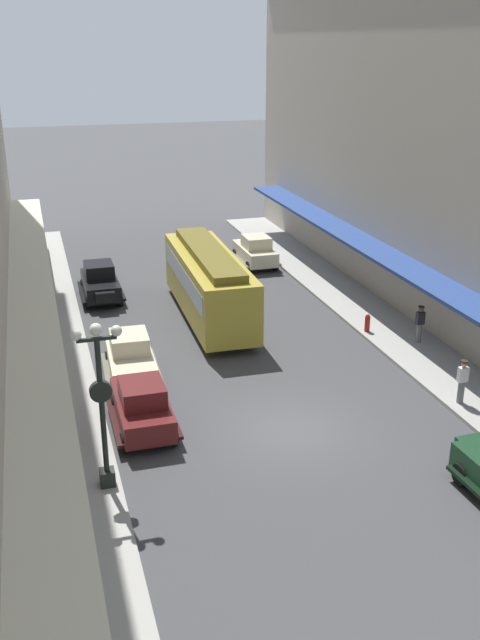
{
  "coord_description": "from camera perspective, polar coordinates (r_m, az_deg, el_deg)",
  "views": [
    {
      "loc": [
        -7.75,
        -20.24,
        12.44
      ],
      "look_at": [
        0.0,
        6.0,
        1.8
      ],
      "focal_mm": 40.23,
      "sensor_mm": 36.0,
      "label": 1
    }
  ],
  "objects": [
    {
      "name": "parked_car_4",
      "position": [
        24.75,
        -7.8,
        -6.65
      ],
      "size": [
        2.16,
        4.27,
        1.84
      ],
      "color": "#591919",
      "rests_on": "ground"
    },
    {
      "name": "pedestrian_0",
      "position": [
        32.07,
        14.11,
        -0.3
      ],
      "size": [
        0.36,
        0.28,
        1.67
      ],
      "color": "slate",
      "rests_on": "sidewalk_right"
    },
    {
      "name": "fire_hydrant",
      "position": [
        32.97,
        10.1,
        -0.21
      ],
      "size": [
        0.24,
        0.24,
        0.82
      ],
      "color": "#B21E19",
      "rests_on": "sidewalk_right"
    },
    {
      "name": "sidewalk_left",
      "position": [
        23.72,
        -13.64,
        -10.85
      ],
      "size": [
        3.0,
        60.0,
        0.15
      ],
      "primitive_type": "cube",
      "color": "#A8A59E",
      "rests_on": "ground"
    },
    {
      "name": "pedestrian_1",
      "position": [
        27.16,
        17.25,
        -4.66
      ],
      "size": [
        0.36,
        0.28,
        1.67
      ],
      "color": "slate",
      "rests_on": "sidewalk_right"
    },
    {
      "name": "parked_car_0",
      "position": [
        42.6,
        1.21,
        5.59
      ],
      "size": [
        2.15,
        4.26,
        1.84
      ],
      "color": "beige",
      "rests_on": "ground"
    },
    {
      "name": "parked_car_1",
      "position": [
        37.63,
        -11.06,
        3.06
      ],
      "size": [
        2.14,
        4.26,
        1.84
      ],
      "color": "black",
      "rests_on": "ground"
    },
    {
      "name": "ground_plane",
      "position": [
        24.99,
        3.94,
        -8.66
      ],
      "size": [
        200.0,
        200.0,
        0.0
      ],
      "primitive_type": "plane",
      "color": "#424244"
    },
    {
      "name": "sidewalk_right",
      "position": [
        28.2,
        18.48,
        -5.95
      ],
      "size": [
        3.0,
        60.0,
        0.15
      ],
      "primitive_type": "cube",
      "color": "#A8A59E",
      "rests_on": "ground"
    },
    {
      "name": "lamp_post_with_clock",
      "position": [
        20.78,
        -10.97,
        -6.23
      ],
      "size": [
        1.42,
        0.44,
        5.16
      ],
      "color": "black",
      "rests_on": "sidewalk_left"
    },
    {
      "name": "parked_car_3",
      "position": [
        28.35,
        -8.7,
        -2.94
      ],
      "size": [
        2.29,
        4.31,
        1.84
      ],
      "color": "beige",
      "rests_on": "ground"
    },
    {
      "name": "streetcar",
      "position": [
        33.85,
        -2.48,
        3.09
      ],
      "size": [
        2.73,
        9.66,
        3.46
      ],
      "color": "gold",
      "rests_on": "ground"
    }
  ]
}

